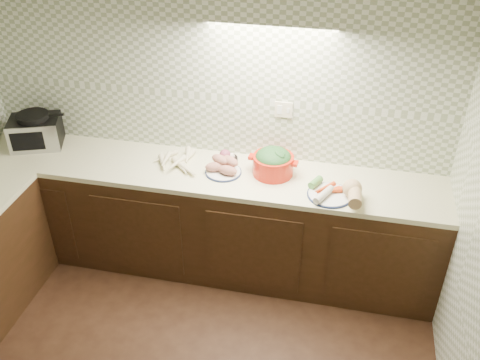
% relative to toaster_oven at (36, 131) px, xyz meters
% --- Properties ---
extents(room, '(3.60, 3.60, 2.60)m').
position_rel_toaster_oven_xyz_m(room, '(1.40, -1.59, 0.60)').
color(room, black).
rests_on(room, ground).
extents(counter, '(3.60, 3.60, 0.90)m').
position_rel_toaster_oven_xyz_m(counter, '(0.72, -0.91, -0.58)').
color(counter, black).
rests_on(counter, ground).
extents(toaster_oven, '(0.46, 0.41, 0.27)m').
position_rel_toaster_oven_xyz_m(toaster_oven, '(0.00, 0.00, 0.00)').
color(toaster_oven, black).
rests_on(toaster_oven, counter).
extents(parsnip_pile, '(0.31, 0.39, 0.08)m').
position_rel_toaster_oven_xyz_m(parsnip_pile, '(1.17, -0.07, -0.10)').
color(parsnip_pile, beige).
rests_on(parsnip_pile, counter).
extents(sweet_potato_plate, '(0.28, 0.27, 0.12)m').
position_rel_toaster_oven_xyz_m(sweet_potato_plate, '(1.56, -0.08, -0.08)').
color(sweet_potato_plate, '#141E42').
rests_on(sweet_potato_plate, counter).
extents(onion_bowl, '(0.16, 0.16, 0.12)m').
position_rel_toaster_oven_xyz_m(onion_bowl, '(1.56, 0.03, -0.08)').
color(onion_bowl, black).
rests_on(onion_bowl, counter).
extents(dutch_oven, '(0.37, 0.33, 0.21)m').
position_rel_toaster_oven_xyz_m(dutch_oven, '(1.92, -0.03, -0.03)').
color(dutch_oven, red).
rests_on(dutch_oven, counter).
extents(veg_plate, '(0.39, 0.32, 0.14)m').
position_rel_toaster_oven_xyz_m(veg_plate, '(2.43, -0.22, -0.08)').
color(veg_plate, '#141E42').
rests_on(veg_plate, counter).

